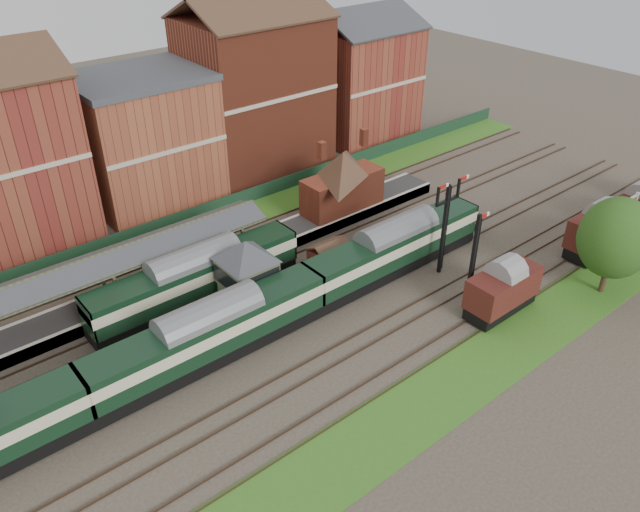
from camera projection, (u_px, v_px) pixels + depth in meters
ground at (307, 314)px, 47.03m from camera, size 160.00×160.00×0.00m
grass_back at (199, 231)px, 57.48m from camera, size 90.00×4.50×0.06m
grass_front at (425, 403)px, 39.18m from camera, size 90.00×5.00×0.06m
fence at (188, 217)px, 58.40m from camera, size 90.00×0.12×1.50m
platform at (184, 276)px, 50.46m from camera, size 55.00×3.40×1.00m
signal_box at (247, 274)px, 45.85m from camera, size 5.40×5.40×6.00m
brick_hut at (330, 260)px, 51.21m from camera, size 3.20×2.64×2.94m
station_building at (343, 180)px, 57.74m from camera, size 8.10×8.10×5.90m
canopy at (104, 258)px, 45.06m from camera, size 26.00×3.89×4.08m
semaphore_bracket at (445, 223)px, 49.39m from camera, size 3.60×0.25×8.18m
semaphore_siding at (473, 260)px, 45.62m from camera, size 1.23×0.25×8.00m
yard_lamp at (628, 226)px, 50.28m from camera, size 2.60×0.22×7.00m
town_backdrop at (143, 132)px, 59.54m from camera, size 69.00×10.00×16.00m
dmu_train at (211, 333)px, 41.42m from camera, size 52.16×2.74×4.01m
platform_railcar at (196, 277)px, 47.08m from camera, size 17.14×2.70×3.95m
goods_van_a at (503, 289)px, 46.18m from camera, size 5.99×2.60×3.63m
goods_van_b at (599, 230)px, 53.32m from camera, size 6.36×2.75×3.86m
goods_van_c at (638, 208)px, 57.02m from camera, size 5.93×2.57×3.60m
tree_far at (616, 238)px, 46.84m from camera, size 5.58×5.58×8.14m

